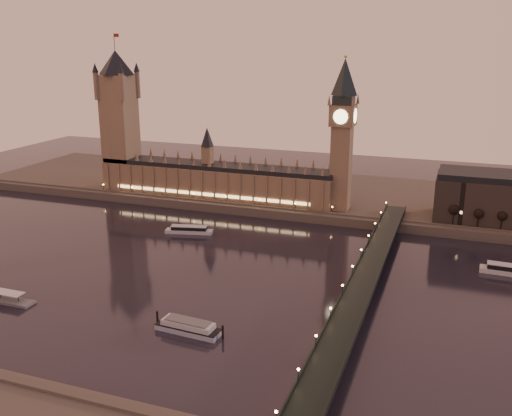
# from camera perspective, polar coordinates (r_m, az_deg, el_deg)

# --- Properties ---
(ground) EXTENTS (700.00, 700.00, 0.00)m
(ground) POSITION_cam_1_polar(r_m,az_deg,el_deg) (311.82, -6.29, -6.11)
(ground) COLOR black
(ground) RESTS_ON ground
(far_embankment) EXTENTS (560.00, 130.00, 6.00)m
(far_embankment) POSITION_cam_1_polar(r_m,az_deg,el_deg) (449.25, 6.46, 1.36)
(far_embankment) COLOR #423D35
(far_embankment) RESTS_ON ground
(palace_of_westminster) EXTENTS (180.00, 26.62, 52.00)m
(palace_of_westminster) POSITION_cam_1_polar(r_m,az_deg,el_deg) (426.00, -4.09, 3.19)
(palace_of_westminster) COLOR brown
(palace_of_westminster) RESTS_ON ground
(victoria_tower) EXTENTS (31.68, 31.68, 118.00)m
(victoria_tower) POSITION_cam_1_polar(r_m,az_deg,el_deg) (456.45, -13.54, 9.29)
(victoria_tower) COLOR brown
(victoria_tower) RESTS_ON ground
(big_ben) EXTENTS (17.68, 17.68, 104.00)m
(big_ben) POSITION_cam_1_polar(r_m,az_deg,el_deg) (389.81, 8.66, 8.13)
(big_ben) COLOR brown
(big_ben) RESTS_ON ground
(westminster_bridge) EXTENTS (13.20, 260.00, 15.30)m
(westminster_bridge) POSITION_cam_1_polar(r_m,az_deg,el_deg) (283.89, 10.68, -7.44)
(westminster_bridge) COLOR black
(westminster_bridge) RESTS_ON ground
(bare_tree_0) EXTENTS (5.77, 5.77, 11.72)m
(bare_tree_0) POSITION_cam_1_polar(r_m,az_deg,el_deg) (380.98, 19.15, -0.39)
(bare_tree_0) COLOR black
(bare_tree_0) RESTS_ON ground
(bare_tree_1) EXTENTS (5.77, 5.77, 11.72)m
(bare_tree_1) POSITION_cam_1_polar(r_m,az_deg,el_deg) (381.25, 21.34, -0.60)
(bare_tree_1) COLOR black
(bare_tree_1) RESTS_ON ground
(bare_tree_2) EXTENTS (5.77, 5.77, 11.72)m
(bare_tree_2) POSITION_cam_1_polar(r_m,az_deg,el_deg) (382.10, 23.54, -0.81)
(bare_tree_2) COLOR black
(bare_tree_2) RESTS_ON ground
(cruise_boat_a) EXTENTS (31.09, 13.38, 4.86)m
(cruise_boat_a) POSITION_cam_1_polar(r_m,az_deg,el_deg) (368.32, -6.71, -2.18)
(cruise_boat_a) COLOR silver
(cruise_boat_a) RESTS_ON ground
(cruise_boat_b) EXTENTS (29.22, 8.42, 5.34)m
(cruise_boat_b) POSITION_cam_1_polar(r_m,az_deg,el_deg) (331.06, 23.97, -5.69)
(cruise_boat_b) COLOR silver
(cruise_boat_b) RESTS_ON ground
(moored_barge) EXTENTS (32.86, 9.92, 6.04)m
(moored_barge) POSITION_cam_1_polar(r_m,az_deg,el_deg) (247.90, -6.80, -11.72)
(moored_barge) COLOR #97A4C0
(moored_barge) RESTS_ON ground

